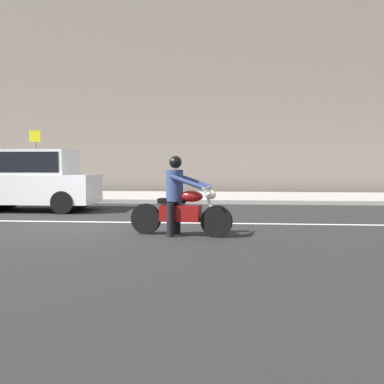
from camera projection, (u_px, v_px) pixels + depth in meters
name	position (u px, v px, depth m)	size (l,w,h in m)	color
ground_plane	(70.00, 227.00, 10.62)	(80.00, 80.00, 0.00)	black
sidewalk_slab	(139.00, 197.00, 18.57)	(40.00, 4.40, 0.14)	#99968E
building_facade	(153.00, 87.00, 21.63)	(40.00, 1.40, 9.66)	slate
lane_marking_stripe	(58.00, 221.00, 11.57)	(18.00, 0.14, 0.01)	silver
motorcycle_with_rider_denim_blue	(180.00, 203.00, 9.40)	(2.06, 0.78, 1.58)	black
parked_hatchback_white	(34.00, 179.00, 14.02)	(3.64, 1.76, 1.80)	silver
street_sign_post	(35.00, 156.00, 18.37)	(0.44, 0.08, 2.52)	gray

